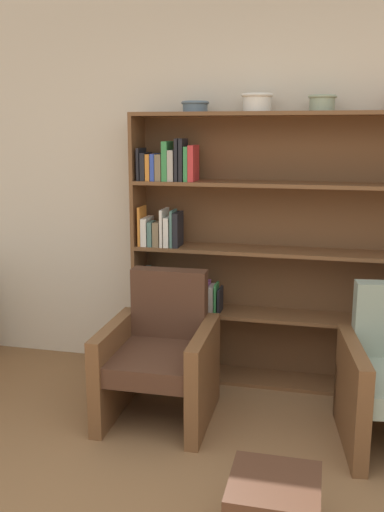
{
  "coord_description": "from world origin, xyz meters",
  "views": [
    {
      "loc": [
        0.35,
        -1.37,
        1.72
      ],
      "look_at": [
        -0.47,
        2.05,
        0.95
      ],
      "focal_mm": 40.0,
      "sensor_mm": 36.0,
      "label": 1
    }
  ],
  "objects_px": {
    "bowl_terracotta": "(195,106)",
    "bowl_cream": "(257,101)",
    "bowl_copper": "(322,102)",
    "armchair_leather": "(160,356)",
    "footstool": "(274,492)",
    "bookshelf": "(260,255)"
  },
  "relations": [
    {
      "from": "bookshelf",
      "to": "bowl_cream",
      "type": "xyz_separation_m",
      "value": [
        -0.04,
        -0.02,
        1.01
      ]
    },
    {
      "from": "bowl_terracotta",
      "to": "bookshelf",
      "type": "bearing_deg",
      "value": 2.89
    },
    {
      "from": "bowl_terracotta",
      "to": "bowl_cream",
      "type": "relative_size",
      "value": 0.9
    },
    {
      "from": "bookshelf",
      "to": "armchair_leather",
      "type": "xyz_separation_m",
      "value": [
        -0.52,
        -0.66,
        -0.52
      ]
    },
    {
      "from": "bookshelf",
      "to": "footstool",
      "type": "distance_m",
      "value": 1.81
    },
    {
      "from": "bookshelf",
      "to": "bowl_copper",
      "type": "xyz_separation_m",
      "value": [
        0.37,
        -0.02,
        1.0
      ]
    },
    {
      "from": "bookshelf",
      "to": "bowl_terracotta",
      "type": "bearing_deg",
      "value": -177.11
    },
    {
      "from": "bowl_terracotta",
      "to": "bowl_cream",
      "type": "xyz_separation_m",
      "value": [
        0.41,
        0.0,
        0.02
      ]
    },
    {
      "from": "footstool",
      "to": "bowl_terracotta",
      "type": "bearing_deg",
      "value": 113.64
    },
    {
      "from": "bowl_cream",
      "to": "footstool",
      "type": "height_order",
      "value": "bowl_cream"
    },
    {
      "from": "bowl_terracotta",
      "to": "armchair_leather",
      "type": "height_order",
      "value": "bowl_terracotta"
    },
    {
      "from": "bookshelf",
      "to": "footstool",
      "type": "bearing_deg",
      "value": -80.63
    },
    {
      "from": "bookshelf",
      "to": "footstool",
      "type": "relative_size",
      "value": 5.6
    },
    {
      "from": "bowl_terracotta",
      "to": "bowl_copper",
      "type": "bearing_deg",
      "value": 0.0
    },
    {
      "from": "armchair_leather",
      "to": "bowl_terracotta",
      "type": "bearing_deg",
      "value": -97.01
    },
    {
      "from": "bookshelf",
      "to": "armchair_leather",
      "type": "height_order",
      "value": "bookshelf"
    },
    {
      "from": "bookshelf",
      "to": "armchair_leather",
      "type": "relative_size",
      "value": 2.42
    },
    {
      "from": "bowl_terracotta",
      "to": "armchair_leather",
      "type": "relative_size",
      "value": 0.21
    },
    {
      "from": "armchair_leather",
      "to": "footstool",
      "type": "xyz_separation_m",
      "value": [
        0.79,
        -1.02,
        -0.12
      ]
    },
    {
      "from": "footstool",
      "to": "bowl_cream",
      "type": "bearing_deg",
      "value": 100.81
    },
    {
      "from": "bowl_cream",
      "to": "bowl_copper",
      "type": "height_order",
      "value": "bowl_cream"
    },
    {
      "from": "armchair_leather",
      "to": "footstool",
      "type": "relative_size",
      "value": 2.31
    }
  ]
}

